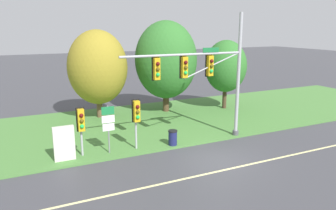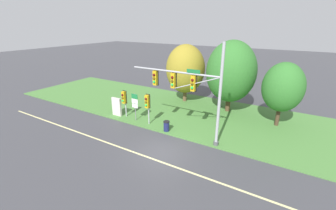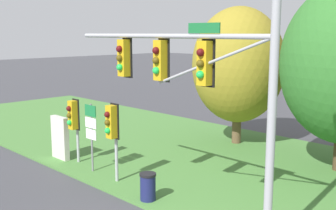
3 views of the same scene
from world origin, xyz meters
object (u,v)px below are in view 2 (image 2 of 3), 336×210
at_px(tree_left_of_mast, 231,72).
at_px(tree_behind_signpost, 283,87).
at_px(pedestrian_signal_further_along, 147,103).
at_px(trash_bin, 166,126).
at_px(route_sign_post, 135,103).
at_px(info_kiosk, 117,107).
at_px(tree_nearest_road, 185,69).
at_px(traffic_signal_mast, 190,87).
at_px(pedestrian_signal_near_kerb, 124,99).

relative_size(tree_left_of_mast, tree_behind_signpost, 1.27).
bearing_deg(tree_left_of_mast, tree_behind_signpost, -14.07).
distance_m(pedestrian_signal_further_along, trash_bin, 2.77).
height_order(tree_behind_signpost, trash_bin, tree_behind_signpost).
distance_m(route_sign_post, tree_behind_signpost, 13.59).
bearing_deg(route_sign_post, pedestrian_signal_further_along, -6.17).
bearing_deg(pedestrian_signal_further_along, tree_left_of_mast, 54.18).
xyz_separation_m(tree_left_of_mast, info_kiosk, (-9.41, -7.24, -3.38)).
distance_m(route_sign_post, tree_left_of_mast, 10.37).
xyz_separation_m(pedestrian_signal_further_along, route_sign_post, (-1.62, 0.17, -0.37)).
bearing_deg(route_sign_post, tree_nearest_road, 79.70).
height_order(tree_left_of_mast, trash_bin, tree_left_of_mast).
bearing_deg(tree_left_of_mast, traffic_signal_mast, -96.75).
relative_size(info_kiosk, trash_bin, 2.04).
height_order(route_sign_post, info_kiosk, route_sign_post).
bearing_deg(trash_bin, tree_behind_signpost, 37.75).
bearing_deg(trash_bin, pedestrian_signal_near_kerb, 174.29).
relative_size(tree_nearest_road, tree_behind_signpost, 1.15).
relative_size(pedestrian_signal_near_kerb, info_kiosk, 1.46).
height_order(pedestrian_signal_further_along, tree_behind_signpost, tree_behind_signpost).
xyz_separation_m(traffic_signal_mast, route_sign_post, (-6.06, 0.49, -2.59)).
bearing_deg(tree_nearest_road, info_kiosk, -116.31).
height_order(tree_nearest_road, trash_bin, tree_nearest_road).
distance_m(pedestrian_signal_near_kerb, trash_bin, 5.51).
bearing_deg(pedestrian_signal_near_kerb, traffic_signal_mast, -4.65).
relative_size(pedestrian_signal_near_kerb, tree_left_of_mast, 0.37).
distance_m(traffic_signal_mast, trash_bin, 4.49).
relative_size(pedestrian_signal_near_kerb, route_sign_post, 1.00).
bearing_deg(tree_nearest_road, pedestrian_signal_near_kerb, -110.55).
bearing_deg(route_sign_post, info_kiosk, 179.94).
relative_size(route_sign_post, trash_bin, 2.97).
distance_m(pedestrian_signal_near_kerb, route_sign_post, 1.48).
bearing_deg(route_sign_post, pedestrian_signal_near_kerb, 175.35).
distance_m(tree_nearest_road, tree_behind_signpost, 10.80).
distance_m(pedestrian_signal_near_kerb, tree_left_of_mast, 11.29).
xyz_separation_m(tree_nearest_road, info_kiosk, (-3.86, -7.81, -3.00)).
height_order(tree_nearest_road, info_kiosk, tree_nearest_road).
height_order(pedestrian_signal_further_along, trash_bin, pedestrian_signal_further_along).
relative_size(route_sign_post, tree_behind_signpost, 0.47).
bearing_deg(pedestrian_signal_near_kerb, pedestrian_signal_further_along, -5.45).
height_order(pedestrian_signal_near_kerb, route_sign_post, pedestrian_signal_near_kerb).
height_order(traffic_signal_mast, route_sign_post, traffic_signal_mast).
relative_size(traffic_signal_mast, pedestrian_signal_near_kerb, 2.90).
distance_m(tree_nearest_road, tree_left_of_mast, 5.60).
xyz_separation_m(traffic_signal_mast, info_kiosk, (-8.50, 0.50, -3.42)).
height_order(pedestrian_signal_further_along, tree_left_of_mast, tree_left_of_mast).
xyz_separation_m(route_sign_post, tree_nearest_road, (1.42, 7.81, 2.17)).
height_order(traffic_signal_mast, trash_bin, traffic_signal_mast).
bearing_deg(traffic_signal_mast, info_kiosk, 176.66).
relative_size(tree_behind_signpost, trash_bin, 6.37).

